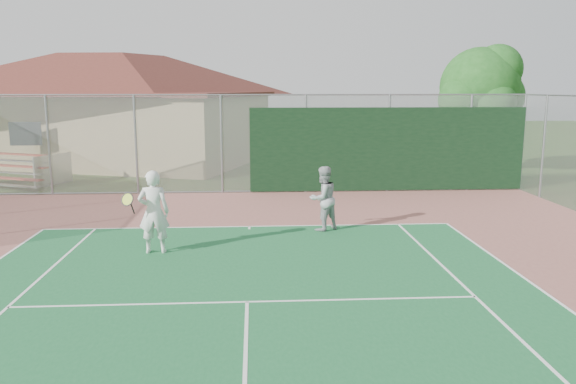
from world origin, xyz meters
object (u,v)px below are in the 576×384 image
(clubhouse, at_px, (115,98))
(player_grey_back, at_px, (323,199))
(bleachers, at_px, (13,169))
(tree, at_px, (482,90))
(player_white_front, at_px, (153,213))

(clubhouse, bearing_deg, player_grey_back, -41.22)
(bleachers, xyz_separation_m, tree, (19.14, 1.88, 3.02))
(tree, distance_m, player_grey_back, 12.78)
(bleachers, height_order, player_white_front, player_white_front)
(bleachers, height_order, tree, tree)
(tree, bearing_deg, player_white_front, -136.70)
(player_grey_back, bearing_deg, tree, -162.63)
(clubhouse, relative_size, tree, 3.09)
(clubhouse, height_order, bleachers, clubhouse)
(tree, relative_size, player_grey_back, 3.26)
(player_white_front, height_order, player_grey_back, player_white_front)
(clubhouse, bearing_deg, tree, 0.61)
(bleachers, bearing_deg, player_white_front, -29.30)
(player_white_front, bearing_deg, player_grey_back, -156.53)
(bleachers, xyz_separation_m, player_white_front, (7.05, -9.52, 0.33))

